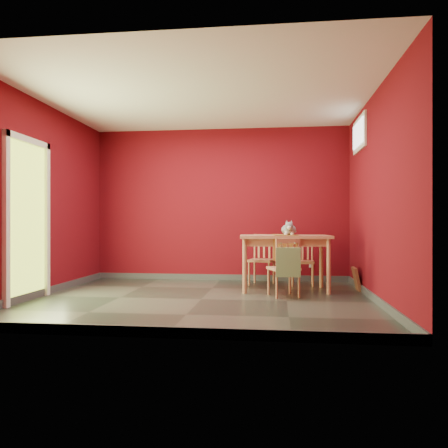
# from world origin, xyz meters

# --- Properties ---
(ground) EXTENTS (4.50, 4.50, 0.00)m
(ground) POSITION_xyz_m (0.00, 0.00, 0.00)
(ground) COLOR #2D342D
(ground) RESTS_ON ground
(room_shell) EXTENTS (4.50, 4.50, 4.50)m
(room_shell) POSITION_xyz_m (0.00, 0.00, 0.05)
(room_shell) COLOR #610A12
(room_shell) RESTS_ON ground
(doorway) EXTENTS (0.06, 1.01, 2.13)m
(doorway) POSITION_xyz_m (-2.23, -0.40, 1.12)
(doorway) COLOR #B7D838
(doorway) RESTS_ON ground
(window) EXTENTS (0.05, 0.90, 0.50)m
(window) POSITION_xyz_m (2.23, 1.00, 2.35)
(window) COLOR white
(window) RESTS_ON room_shell
(outlet_plate) EXTENTS (0.08, 0.02, 0.12)m
(outlet_plate) POSITION_xyz_m (1.60, 1.99, 0.30)
(outlet_plate) COLOR silver
(outlet_plate) RESTS_ON room_shell
(dining_table) EXTENTS (1.38, 0.86, 0.83)m
(dining_table) POSITION_xyz_m (1.12, 0.89, 0.73)
(dining_table) COLOR tan
(dining_table) RESTS_ON ground
(table_runner) EXTENTS (0.38, 0.73, 0.36)m
(table_runner) POSITION_xyz_m (1.12, 0.78, 0.78)
(table_runner) COLOR #986027
(table_runner) RESTS_ON dining_table
(chair_far_left) EXTENTS (0.46, 0.46, 0.83)m
(chair_far_left) POSITION_xyz_m (0.76, 1.55, 0.42)
(chair_far_left) COLOR tan
(chair_far_left) RESTS_ON ground
(chair_far_right) EXTENTS (0.39, 0.39, 0.80)m
(chair_far_right) POSITION_xyz_m (1.42, 1.52, 0.41)
(chair_far_right) COLOR tan
(chair_far_right) RESTS_ON ground
(chair_near) EXTENTS (0.48, 0.48, 0.80)m
(chair_near) POSITION_xyz_m (1.10, 0.32, 0.41)
(chair_near) COLOR tan
(chair_near) RESTS_ON ground
(tote_bag) EXTENTS (0.33, 0.19, 0.46)m
(tote_bag) POSITION_xyz_m (1.15, 0.13, 0.49)
(tote_bag) COLOR #6E8D5A
(tote_bag) RESTS_ON chair_near
(cat) EXTENTS (0.35, 0.51, 0.23)m
(cat) POSITION_xyz_m (1.18, 0.88, 0.95)
(cat) COLOR slate
(cat) RESTS_ON table_runner
(picture_frame) EXTENTS (0.13, 0.35, 0.35)m
(picture_frame) POSITION_xyz_m (2.19, 1.02, 0.17)
(picture_frame) COLOR brown
(picture_frame) RESTS_ON ground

